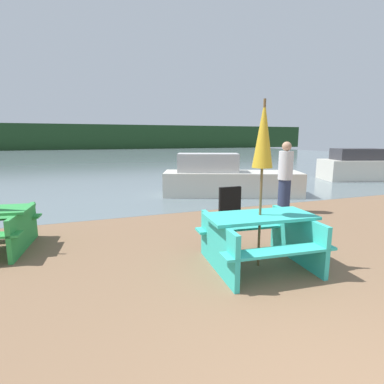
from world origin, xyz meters
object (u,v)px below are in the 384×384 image
object	(u,v)px
person	(285,177)
signboard	(230,203)
umbrella_gold	(263,136)
boat	(227,179)
boat_second	(371,167)
picnic_table_teal	(259,236)

from	to	relation	value
person	signboard	size ratio (longest dim) A/B	2.38
umbrella_gold	signboard	bearing A→B (deg)	72.15
boat	signboard	xyz separation A→B (m)	(-1.24, -2.64, -0.15)
boat	boat_second	distance (m)	7.90
umbrella_gold	person	xyz separation A→B (m)	(2.40, 2.63, -1.01)
umbrella_gold	boat_second	size ratio (longest dim) A/B	0.50
umbrella_gold	boat	bearing A→B (deg)	68.31
umbrella_gold	boat	size ratio (longest dim) A/B	0.52
boat	person	size ratio (longest dim) A/B	2.58
boat	boat_second	size ratio (longest dim) A/B	0.96
picnic_table_teal	signboard	bearing A→B (deg)	72.15
umbrella_gold	person	distance (m)	3.70
boat_second	boat	bearing A→B (deg)	-153.96
boat	person	bearing A→B (deg)	-61.06
picnic_table_teal	umbrella_gold	xyz separation A→B (m)	(-0.00, 0.00, 1.45)
person	boat	bearing A→B (deg)	97.30
picnic_table_teal	umbrella_gold	world-z (taller)	umbrella_gold
picnic_table_teal	umbrella_gold	bearing A→B (deg)	180.00
picnic_table_teal	boat_second	distance (m)	11.75
signboard	umbrella_gold	bearing A→B (deg)	-107.85
boat_second	person	xyz separation A→B (m)	(-7.48, -3.73, 0.35)
umbrella_gold	boat_second	bearing A→B (deg)	32.77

